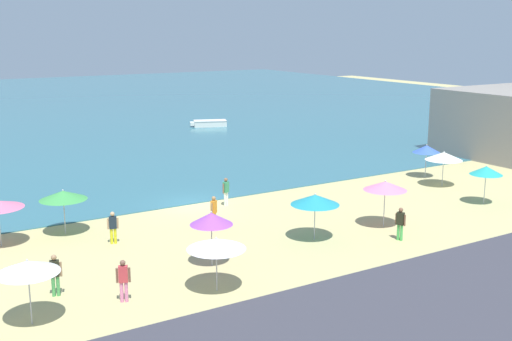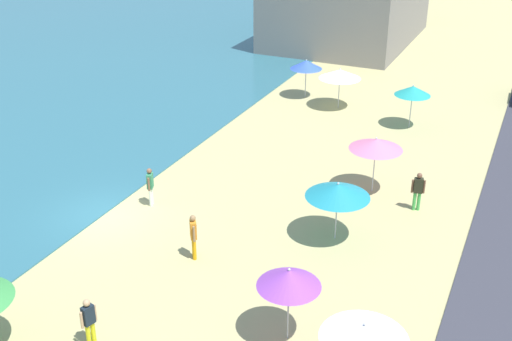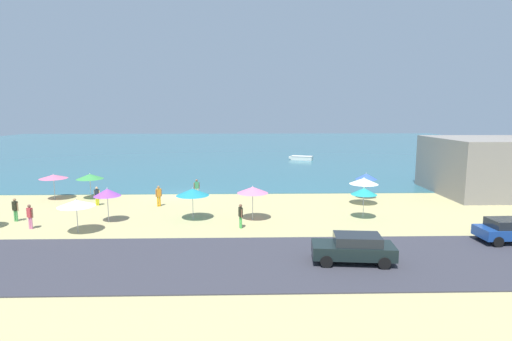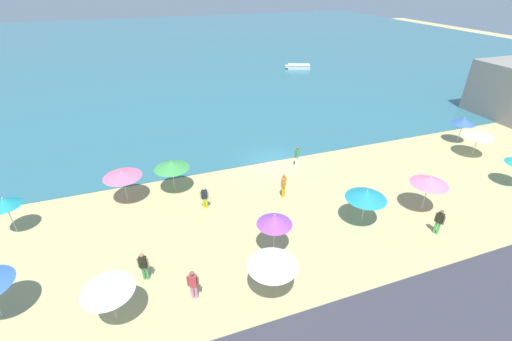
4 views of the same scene
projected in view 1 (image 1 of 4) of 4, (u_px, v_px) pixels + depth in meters
ground_plane at (193, 204)px, 39.20m from camera, size 160.00×160.00×0.00m
sea at (8, 110)px, 84.84m from camera, size 150.00×110.00×0.05m
coastal_road at (404, 312)px, 24.25m from camera, size 80.00×8.00×0.06m
beach_umbrella_0 at (427, 149)px, 45.82m from camera, size 1.96×1.96×2.42m
beach_umbrella_1 at (486, 170)px, 38.81m from camera, size 1.95×1.95×2.43m
beach_umbrella_3 at (385, 186)px, 34.26m from camera, size 2.33×2.33×2.60m
beach_umbrella_4 at (315, 200)px, 32.18m from camera, size 2.47×2.47×2.44m
beach_umbrella_5 at (63, 195)px, 33.06m from camera, size 2.45×2.45×2.40m
beach_umbrella_6 at (216, 244)px, 25.84m from camera, size 2.42×2.42×2.31m
beach_umbrella_7 at (444, 156)px, 43.28m from camera, size 2.49×2.49×2.42m
beach_umbrella_9 at (211, 219)px, 28.57m from camera, size 1.94×1.94×2.56m
beach_umbrella_11 at (28, 267)px, 22.82m from camera, size 2.27×2.27×2.51m
bather_0 at (113, 226)px, 31.83m from camera, size 0.55×0.31×1.65m
bather_1 at (55, 273)px, 25.54m from camera, size 0.55×0.32×1.75m
bather_2 at (123, 279)px, 24.98m from camera, size 0.53×0.34×1.74m
bather_3 at (400, 222)px, 32.33m from camera, size 0.32×0.55×1.71m
bather_4 at (226, 190)px, 38.70m from camera, size 0.54×0.33×1.73m
bather_5 at (214, 210)px, 34.19m from camera, size 0.48×0.39×1.81m
skiff_nearshore at (209, 123)px, 70.01m from camera, size 4.07×2.61×0.68m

